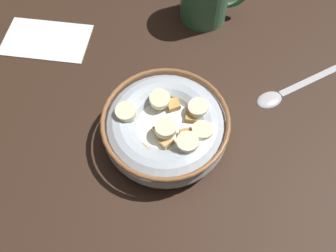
{
  "coord_description": "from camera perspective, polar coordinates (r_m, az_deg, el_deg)",
  "views": [
    {
      "loc": [
        -0.32,
        -21.78,
        41.68
      ],
      "look_at": [
        0.0,
        0.0,
        3.0
      ],
      "focal_mm": 37.46,
      "sensor_mm": 36.0,
      "label": 1
    }
  ],
  "objects": [
    {
      "name": "cereal_bowl",
      "position": [
        0.45,
        0.04,
        -0.24
      ],
      "size": [
        16.15,
        16.15,
        5.6
      ],
      "color": "#B2BCC6",
      "rests_on": "ground_plane"
    },
    {
      "name": "ground_plane",
      "position": [
        0.48,
        0.0,
        -2.35
      ],
      "size": [
        131.09,
        131.09,
        2.0
      ],
      "primitive_type": "cube",
      "color": "#332116"
    },
    {
      "name": "folded_napkin",
      "position": [
        0.6,
        -18.91,
        13.19
      ],
      "size": [
        14.5,
        9.99,
        0.3
      ],
      "primitive_type": "cube",
      "rotation": [
        0.0,
        0.0,
        -0.15
      ],
      "color": "white",
      "rests_on": "ground_plane"
    },
    {
      "name": "spoon",
      "position": [
        0.53,
        18.52,
        5.19
      ],
      "size": [
        13.75,
        8.15,
        0.8
      ],
      "color": "#B7B7BC",
      "rests_on": "ground_plane"
    }
  ]
}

